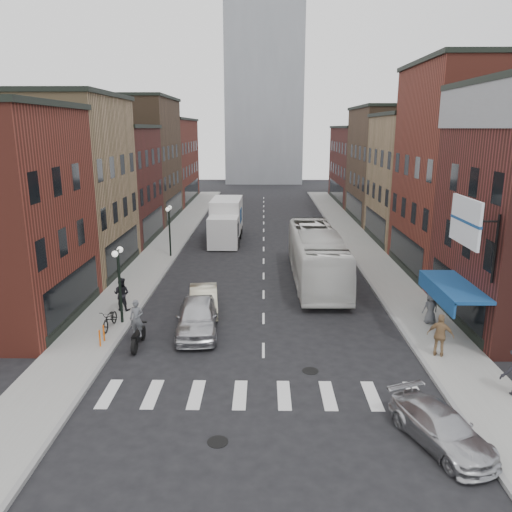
% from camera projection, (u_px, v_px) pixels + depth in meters
% --- Properties ---
extents(ground, '(160.00, 160.00, 0.00)m').
position_uv_depth(ground, '(263.00, 360.00, 22.18)').
color(ground, black).
rests_on(ground, ground).
extents(sidewalk_left, '(3.00, 74.00, 0.15)m').
position_uv_depth(sidewalk_left, '(167.00, 245.00, 43.59)').
color(sidewalk_left, gray).
rests_on(sidewalk_left, ground).
extents(sidewalk_right, '(3.00, 74.00, 0.15)m').
position_uv_depth(sidewalk_right, '(361.00, 246.00, 43.34)').
color(sidewalk_right, gray).
rests_on(sidewalk_right, ground).
extents(curb_left, '(0.20, 74.00, 0.16)m').
position_uv_depth(curb_left, '(184.00, 246.00, 43.59)').
color(curb_left, gray).
rests_on(curb_left, ground).
extents(curb_right, '(0.20, 74.00, 0.16)m').
position_uv_depth(curb_right, '(344.00, 247.00, 43.38)').
color(curb_right, gray).
rests_on(curb_right, ground).
extents(crosswalk_stripes, '(12.00, 2.20, 0.01)m').
position_uv_depth(crosswalk_stripes, '(263.00, 395.00, 19.28)').
color(crosswalk_stripes, silver).
rests_on(crosswalk_stripes, ground).
extents(bldg_left_mid_a, '(10.30, 10.20, 12.30)m').
position_uv_depth(bldg_left_mid_a, '(47.00, 186.00, 34.43)').
color(bldg_left_mid_a, olive).
rests_on(bldg_left_mid_a, ground).
extents(bldg_left_mid_b, '(10.30, 10.20, 10.30)m').
position_uv_depth(bldg_left_mid_b, '(96.00, 184.00, 44.36)').
color(bldg_left_mid_b, '#4B201B').
rests_on(bldg_left_mid_b, ground).
extents(bldg_left_far_a, '(10.30, 12.20, 13.30)m').
position_uv_depth(bldg_left_far_a, '(127.00, 160.00, 54.64)').
color(bldg_left_far_a, '#4A3625').
rests_on(bldg_left_far_a, ground).
extents(bldg_left_far_b, '(10.30, 16.20, 11.30)m').
position_uv_depth(bldg_left_far_b, '(155.00, 161.00, 68.44)').
color(bldg_left_far_b, maroon).
rests_on(bldg_left_far_b, ground).
extents(bldg_right_mid_a, '(10.30, 10.20, 14.30)m').
position_uv_depth(bldg_right_mid_a, '(485.00, 172.00, 33.73)').
color(bldg_right_mid_a, maroon).
rests_on(bldg_right_mid_a, ground).
extents(bldg_right_mid_b, '(10.30, 10.20, 11.30)m').
position_uv_depth(bldg_right_mid_b, '(434.00, 179.00, 43.79)').
color(bldg_right_mid_b, olive).
rests_on(bldg_right_mid_b, ground).
extents(bldg_right_far_a, '(10.30, 12.20, 12.30)m').
position_uv_depth(bldg_right_far_a, '(401.00, 165.00, 54.32)').
color(bldg_right_far_a, '#4A3625').
rests_on(bldg_right_far_a, ground).
extents(bldg_right_far_b, '(10.30, 16.20, 10.30)m').
position_uv_depth(bldg_right_far_b, '(373.00, 165.00, 68.12)').
color(bldg_right_far_b, '#4B201B').
rests_on(bldg_right_far_b, ground).
extents(awning_blue, '(1.80, 5.00, 0.78)m').
position_uv_depth(awning_blue, '(450.00, 287.00, 23.81)').
color(awning_blue, navy).
rests_on(awning_blue, ground).
extents(billboard_sign, '(1.52, 3.00, 3.70)m').
position_uv_depth(billboard_sign, '(467.00, 223.00, 21.01)').
color(billboard_sign, black).
rests_on(billboard_sign, ground).
extents(distant_tower, '(14.00, 14.00, 50.00)m').
position_uv_depth(distant_tower, '(264.00, 44.00, 91.48)').
color(distant_tower, '#9399A0').
rests_on(distant_tower, ground).
extents(streetlamp_near, '(0.32, 1.22, 4.11)m').
position_uv_depth(streetlamp_near, '(119.00, 271.00, 25.44)').
color(streetlamp_near, black).
rests_on(streetlamp_near, ground).
extents(streetlamp_far, '(0.32, 1.22, 4.11)m').
position_uv_depth(streetlamp_far, '(169.00, 222.00, 39.00)').
color(streetlamp_far, black).
rests_on(streetlamp_far, ground).
extents(bike_rack, '(0.08, 0.68, 0.80)m').
position_uv_depth(bike_rack, '(102.00, 336.00, 23.42)').
color(bike_rack, '#D8590C').
rests_on(bike_rack, sidewalk_left).
extents(box_truck, '(2.72, 8.59, 3.72)m').
position_uv_depth(box_truck, '(226.00, 221.00, 45.07)').
color(box_truck, silver).
rests_on(box_truck, ground).
extents(motorcycle_rider, '(0.66, 2.30, 2.34)m').
position_uv_depth(motorcycle_rider, '(137.00, 325.00, 23.21)').
color(motorcycle_rider, black).
rests_on(motorcycle_rider, ground).
extents(transit_bus, '(3.06, 12.64, 3.52)m').
position_uv_depth(transit_bus, '(317.00, 256.00, 33.15)').
color(transit_bus, silver).
rests_on(transit_bus, ground).
extents(sedan_left_near, '(2.41, 5.17, 1.71)m').
position_uv_depth(sedan_left_near, '(197.00, 317.00, 24.92)').
color(sedan_left_near, silver).
rests_on(sedan_left_near, ground).
extents(sedan_left_far, '(2.02, 4.48, 1.42)m').
position_uv_depth(sedan_left_far, '(204.00, 300.00, 27.86)').
color(sedan_left_far, '#BDB899').
rests_on(sedan_left_far, ground).
extents(curb_car, '(3.05, 4.48, 1.20)m').
position_uv_depth(curb_car, '(441.00, 428.00, 16.12)').
color(curb_car, '#B6B7BB').
rests_on(curb_car, ground).
extents(parked_bicycle, '(0.76, 1.98, 1.03)m').
position_uv_depth(parked_bicycle, '(110.00, 319.00, 25.20)').
color(parked_bicycle, black).
rests_on(parked_bicycle, sidewalk_left).
extents(ped_left_solo, '(0.99, 0.69, 1.87)m').
position_uv_depth(ped_left_solo, '(122.00, 294.00, 27.65)').
color(ped_left_solo, black).
rests_on(ped_left_solo, sidewalk_left).
extents(ped_right_b, '(1.28, 0.98, 1.95)m').
position_uv_depth(ped_right_b, '(440.00, 335.00, 22.04)').
color(ped_right_b, '#94714B').
rests_on(ped_right_b, sidewalk_right).
extents(ped_right_c, '(0.89, 0.67, 1.65)m').
position_uv_depth(ped_right_c, '(430.00, 308.00, 25.81)').
color(ped_right_c, '#4F5156').
rests_on(ped_right_c, sidewalk_right).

